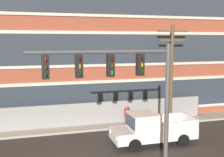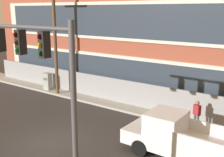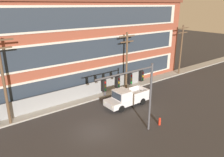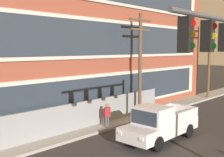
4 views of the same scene
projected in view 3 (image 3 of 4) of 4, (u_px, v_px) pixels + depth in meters
name	position (u px, v px, depth m)	size (l,w,h in m)	color
ground_plane	(96.00, 131.00, 20.33)	(160.00, 160.00, 0.00)	#333030
sidewalk_building_side	(63.00, 105.00, 25.49)	(80.00, 2.01, 0.16)	#9E9B93
brick_mill_building	(64.00, 45.00, 29.75)	(37.38, 10.00, 11.89)	brown
chain_link_fence	(52.00, 100.00, 24.72)	(26.94, 0.06, 1.91)	gray
traffic_signal_mast	(135.00, 86.00, 18.02)	(5.97, 0.43, 6.44)	#4C4C51
pickup_truck_white	(126.00, 98.00, 25.19)	(5.43, 2.11, 2.08)	silver
utility_pole_near_corner	(3.00, 77.00, 19.94)	(2.73, 0.26, 8.77)	brown
utility_pole_midblock	(127.00, 59.00, 29.08)	(2.54, 0.26, 7.83)	brown
utility_pole_far_east	(181.00, 48.00, 35.45)	(2.68, 0.26, 8.16)	brown
pedestrian_near_cabinet	(105.00, 89.00, 27.75)	(0.46, 0.39, 1.69)	#4C4C51
fire_hydrant	(160.00, 121.00, 21.32)	(0.24, 0.24, 0.78)	red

